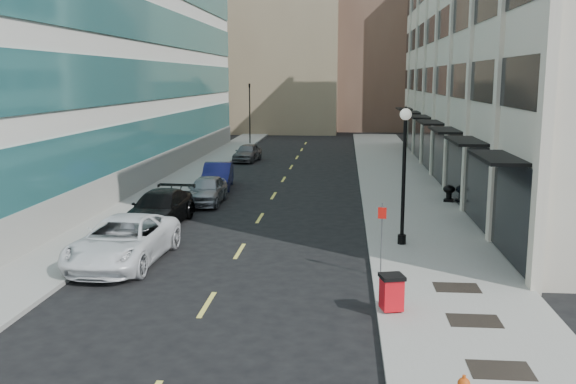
% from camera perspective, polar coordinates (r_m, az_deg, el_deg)
% --- Properties ---
extents(ground, '(160.00, 160.00, 0.00)m').
position_cam_1_polar(ground, '(17.70, -8.62, -12.09)').
color(ground, black).
rests_on(ground, ground).
extents(sidewalk_right, '(5.00, 80.00, 0.15)m').
position_cam_1_polar(sidewalk_right, '(36.67, 10.44, -0.40)').
color(sidewalk_right, gray).
rests_on(sidewalk_right, ground).
extents(sidewalk_left, '(3.00, 80.00, 0.15)m').
position_cam_1_polar(sidewalk_left, '(37.98, -11.08, -0.05)').
color(sidewalk_left, gray).
rests_on(sidewalk_left, ground).
extents(building_right, '(15.30, 46.50, 18.25)m').
position_cam_1_polar(building_right, '(44.86, 22.34, 12.36)').
color(building_right, beige).
rests_on(building_right, ground).
extents(building_left, '(16.14, 46.00, 20.00)m').
position_cam_1_polar(building_left, '(47.44, -20.43, 13.53)').
color(building_left, beige).
rests_on(building_left, ground).
extents(skyline_tan_near, '(14.00, 18.00, 28.00)m').
position_cam_1_polar(skyline_tan_near, '(84.60, -0.40, 15.09)').
color(skyline_tan_near, '#8C7A5B').
rests_on(skyline_tan_near, ground).
extents(skyline_tan_far, '(12.00, 14.00, 22.00)m').
position_cam_1_polar(skyline_tan_far, '(95.71, -5.93, 12.66)').
color(skyline_tan_far, '#8C7A5B').
rests_on(skyline_tan_far, ground).
extents(skyline_stone, '(10.00, 14.00, 20.00)m').
position_cam_1_polar(skyline_stone, '(83.16, 15.09, 12.07)').
color(skyline_stone, beige).
rests_on(skyline_stone, ground).
extents(grate_near, '(1.40, 1.00, 0.01)m').
position_cam_1_polar(grate_near, '(15.76, 18.36, -14.78)').
color(grate_near, black).
rests_on(grate_near, sidewalk_right).
extents(grate_mid, '(1.40, 1.00, 0.01)m').
position_cam_1_polar(grate_mid, '(18.46, 16.23, -10.92)').
color(grate_mid, black).
rests_on(grate_mid, sidewalk_right).
extents(grate_far, '(1.40, 1.00, 0.01)m').
position_cam_1_polar(grate_far, '(21.05, 14.77, -8.21)').
color(grate_far, black).
rests_on(grate_far, sidewalk_right).
extents(road_centerline, '(0.15, 68.20, 0.01)m').
position_cam_1_polar(road_centerline, '(33.81, -1.85, -1.24)').
color(road_centerline, '#D8CC4C').
rests_on(road_centerline, ground).
extents(traffic_signal, '(0.66, 0.66, 6.98)m').
position_cam_1_polar(traffic_signal, '(64.61, -3.44, 9.26)').
color(traffic_signal, black).
rests_on(traffic_signal, ground).
extents(car_white_van, '(2.99, 6.12, 1.67)m').
position_cam_1_polar(car_white_van, '(24.01, -14.46, -4.23)').
color(car_white_van, white).
rests_on(car_white_van, ground).
extents(car_black_pickup, '(2.52, 5.52, 1.57)m').
position_cam_1_polar(car_black_pickup, '(29.77, -11.36, -1.46)').
color(car_black_pickup, black).
rests_on(car_black_pickup, ground).
extents(car_silver_sedan, '(1.80, 4.40, 1.49)m').
position_cam_1_polar(car_silver_sedan, '(34.50, -7.23, 0.17)').
color(car_silver_sedan, gray).
rests_on(car_silver_sedan, ground).
extents(car_blue_sedan, '(2.10, 4.82, 1.54)m').
position_cam_1_polar(car_blue_sedan, '(39.29, -6.27, 1.44)').
color(car_blue_sedan, '#151750').
rests_on(car_blue_sedan, ground).
extents(car_grey_sedan, '(2.14, 4.36, 1.43)m').
position_cam_1_polar(car_grey_sedan, '(51.84, -3.63, 3.51)').
color(car_grey_sedan, slate).
rests_on(car_grey_sedan, ground).
extents(trash_bin, '(0.78, 0.80, 1.05)m').
position_cam_1_polar(trash_bin, '(18.53, 9.19, -8.70)').
color(trash_bin, red).
rests_on(trash_bin, sidewalk_right).
extents(lamppost, '(0.46, 0.46, 5.48)m').
position_cam_1_polar(lamppost, '(25.35, 10.29, 2.50)').
color(lamppost, black).
rests_on(lamppost, sidewalk_right).
extents(sign_post, '(0.28, 0.08, 2.41)m').
position_cam_1_polar(sign_post, '(21.73, 8.34, -3.17)').
color(sign_post, slate).
rests_on(sign_post, sidewalk_right).
extents(urn_planter, '(0.64, 0.64, 0.89)m').
position_cam_1_polar(urn_planter, '(35.19, 14.13, 0.04)').
color(urn_planter, black).
rests_on(urn_planter, sidewalk_right).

